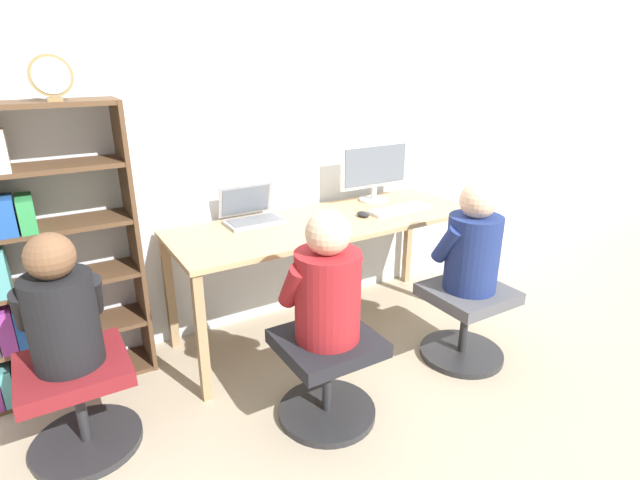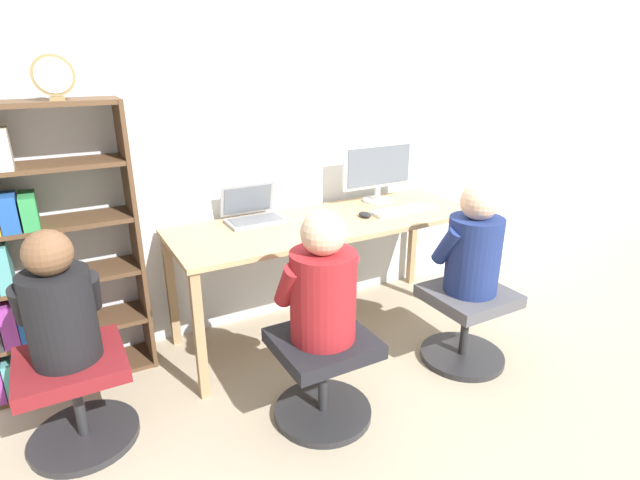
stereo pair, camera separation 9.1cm
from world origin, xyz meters
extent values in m
plane|color=tan|center=(0.00, 0.00, 0.00)|extent=(14.00, 14.00, 0.00)
cube|color=silver|center=(0.00, 0.75, 1.30)|extent=(10.00, 0.05, 2.60)
cube|color=tan|center=(0.00, 0.34, 0.75)|extent=(1.96, 0.69, 0.03)
cube|color=#9C7D56|center=(-0.94, 0.04, 0.37)|extent=(0.05, 0.05, 0.73)
cube|color=#9C7D56|center=(0.94, 0.04, 0.37)|extent=(0.05, 0.05, 0.73)
cube|color=#9C7D56|center=(-0.94, 0.65, 0.37)|extent=(0.05, 0.05, 0.73)
cube|color=#9C7D56|center=(0.94, 0.65, 0.37)|extent=(0.05, 0.05, 0.73)
cylinder|color=beige|center=(0.51, 0.55, 0.77)|extent=(0.20, 0.20, 0.01)
cylinder|color=beige|center=(0.51, 0.55, 0.82)|extent=(0.04, 0.04, 0.09)
cube|color=beige|center=(0.51, 0.55, 1.02)|extent=(0.56, 0.02, 0.30)
cube|color=slate|center=(0.51, 0.53, 1.02)|extent=(0.50, 0.01, 0.26)
cube|color=gray|center=(-0.42, 0.51, 0.77)|extent=(0.35, 0.20, 0.02)
cube|color=slate|center=(-0.42, 0.51, 0.78)|extent=(0.31, 0.16, 0.00)
cube|color=gray|center=(-0.42, 0.64, 0.88)|extent=(0.35, 0.06, 0.20)
cube|color=slate|center=(-0.42, 0.63, 0.88)|extent=(0.31, 0.05, 0.17)
cube|color=silver|center=(0.50, 0.25, 0.77)|extent=(0.44, 0.13, 0.02)
cube|color=#BAB8AD|center=(0.50, 0.25, 0.79)|extent=(0.40, 0.11, 0.00)
ellipsoid|color=black|center=(0.23, 0.28, 0.78)|extent=(0.07, 0.10, 0.03)
cylinder|color=#262628|center=(0.53, -0.37, 0.02)|extent=(0.49, 0.49, 0.04)
cylinder|color=#262628|center=(0.53, -0.37, 0.21)|extent=(0.05, 0.05, 0.35)
cube|color=#4C4C51|center=(0.53, -0.37, 0.42)|extent=(0.46, 0.44, 0.07)
cylinder|color=#262628|center=(-0.45, -0.40, 0.02)|extent=(0.49, 0.49, 0.04)
cylinder|color=#262628|center=(-0.45, -0.40, 0.21)|extent=(0.05, 0.05, 0.35)
cube|color=black|center=(-0.45, -0.40, 0.42)|extent=(0.46, 0.44, 0.07)
cylinder|color=navy|center=(0.53, -0.37, 0.67)|extent=(0.30, 0.30, 0.44)
sphere|color=beige|center=(0.53, -0.37, 0.99)|extent=(0.21, 0.21, 0.21)
cylinder|color=navy|center=(0.39, -0.30, 0.74)|extent=(0.08, 0.20, 0.25)
cylinder|color=navy|center=(0.67, -0.30, 0.74)|extent=(0.08, 0.20, 0.25)
cylinder|color=maroon|center=(-0.45, -0.40, 0.67)|extent=(0.31, 0.31, 0.44)
sphere|color=beige|center=(-0.45, -0.40, 0.99)|extent=(0.21, 0.21, 0.21)
cylinder|color=maroon|center=(-0.60, -0.33, 0.74)|extent=(0.09, 0.20, 0.25)
cylinder|color=maroon|center=(-0.31, -0.33, 0.74)|extent=(0.09, 0.20, 0.25)
cube|color=#513823|center=(-1.11, 0.57, 0.76)|extent=(0.02, 0.28, 1.52)
cube|color=#513823|center=(-1.55, 0.57, 0.01)|extent=(0.86, 0.27, 0.02)
cube|color=#513823|center=(-1.55, 0.57, 0.31)|extent=(0.86, 0.27, 0.02)
cube|color=#513823|center=(-1.55, 0.57, 0.61)|extent=(0.86, 0.27, 0.02)
cube|color=#513823|center=(-1.55, 0.57, 0.91)|extent=(0.86, 0.27, 0.02)
cube|color=#513823|center=(-1.55, 0.57, 1.21)|extent=(0.86, 0.27, 0.02)
cube|color=#513823|center=(-1.55, 0.57, 1.51)|extent=(0.86, 0.27, 0.02)
cube|color=teal|center=(-1.83, 0.56, 0.13)|extent=(0.05, 0.23, 0.21)
cube|color=#1E4C9E|center=(-1.78, 0.54, 0.13)|extent=(0.05, 0.20, 0.21)
cube|color=red|center=(-1.72, 0.55, 0.12)|extent=(0.05, 0.21, 0.19)
cube|color=teal|center=(-1.65, 0.55, 0.15)|extent=(0.07, 0.23, 0.24)
cube|color=#8C338C|center=(-1.58, 0.56, 0.13)|extent=(0.08, 0.24, 0.21)
cube|color=#8C338C|center=(-1.78, 0.52, 0.44)|extent=(0.07, 0.17, 0.23)
cube|color=#1E4C9E|center=(-1.72, 0.55, 0.43)|extent=(0.04, 0.21, 0.22)
cube|color=orange|center=(-1.65, 0.53, 0.43)|extent=(0.08, 0.19, 0.22)
cube|color=#8C338C|center=(-1.57, 0.53, 0.41)|extent=(0.07, 0.18, 0.18)
cube|color=teal|center=(-1.75, 0.54, 0.74)|extent=(0.06, 0.21, 0.24)
cube|color=#1E4C9E|center=(-1.67, 0.52, 1.01)|extent=(0.08, 0.17, 0.18)
cube|color=#2D8C47|center=(-1.59, 0.55, 1.01)|extent=(0.07, 0.22, 0.16)
cube|color=silver|center=(-1.65, 0.53, 1.32)|extent=(0.09, 0.18, 0.19)
cube|color=olive|center=(-1.38, 0.49, 1.53)|extent=(0.07, 0.03, 0.02)
cylinder|color=olive|center=(-1.38, 0.49, 1.64)|extent=(0.19, 0.02, 0.19)
cylinder|color=silver|center=(-1.38, 0.48, 1.64)|extent=(0.16, 0.00, 0.16)
cylinder|color=#262628|center=(-1.53, 0.00, 0.02)|extent=(0.49, 0.49, 0.04)
cylinder|color=#262628|center=(-1.53, 0.00, 0.21)|extent=(0.05, 0.05, 0.35)
cube|color=maroon|center=(-1.53, 0.00, 0.42)|extent=(0.46, 0.44, 0.07)
cylinder|color=black|center=(-1.53, 0.00, 0.66)|extent=(0.29, 0.29, 0.42)
sphere|color=brown|center=(-1.53, 0.00, 0.96)|extent=(0.20, 0.20, 0.20)
cylinder|color=black|center=(-1.67, 0.06, 0.72)|extent=(0.08, 0.19, 0.24)
cylinder|color=black|center=(-1.40, 0.06, 0.72)|extent=(0.08, 0.19, 0.24)
camera|label=1|loc=(-1.55, -2.16, 1.73)|focal=28.00mm
camera|label=2|loc=(-1.47, -2.21, 1.73)|focal=28.00mm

